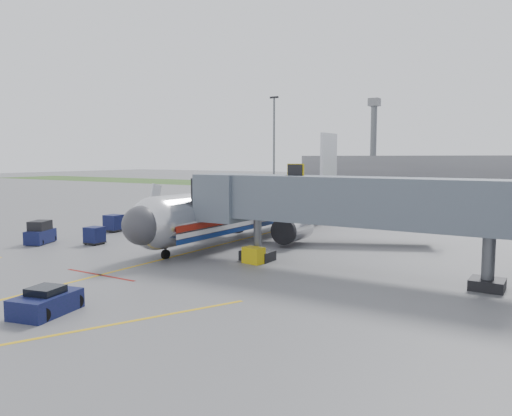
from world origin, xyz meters
The scene contains 16 objects.
ground centered at (0.00, 0.00, 0.00)m, with size 400.00×400.00×0.00m, color #565659.
grass_strip centered at (0.00, 90.00, 0.01)m, with size 300.00×25.00×0.01m, color #2D4C1E.
apron_markings centered at (0.00, -7.40, 0.00)m, with size 21.52×50.00×0.01m.
airliner centered at (0.00, 15.25, 2.65)m, with size 32.10×35.67×10.25m.
jet_bridge centered at (12.86, 5.00, 4.47)m, with size 25.30×4.00×6.90m.
light_mast_left centered at (-30.00, 70.00, 10.78)m, with size 2.00×0.44×20.40m.
distant_terminal centered at (-10.00, 170.00, 4.00)m, with size 120.00×14.00×8.00m, color slate.
control_tower centered at (-40.00, 165.00, 17.33)m, with size 4.00×4.00×30.00m.
pushback_tug centered at (4.00, -10.63, 0.54)m, with size 2.54×3.45×1.30m.
baggage_tug centered at (-13.36, 1.12, 0.86)m, with size 2.50×3.15×1.96m.
baggage_cart_a centered at (-9.15, 3.31, 0.76)m, with size 1.51×1.51×1.48m.
baggage_cart_b centered at (-8.01, 16.14, 1.00)m, with size 2.08×2.08×1.96m.
baggage_cart_c centered at (-13.34, 9.22, 0.85)m, with size 1.66×1.66×1.67m.
belt_loader centered at (-7.51, 16.04, 0.45)m, with size 1.95×3.88×1.83m.
ground_power_cart centered at (6.30, 3.99, 0.56)m, with size 1.54×1.14×1.13m.
ramp_worker centered at (-9.40, 13.20, 0.78)m, with size 0.57×0.37×1.55m, color #A2C817.
Camera 1 is at (24.42, -24.78, 7.32)m, focal length 35.00 mm.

